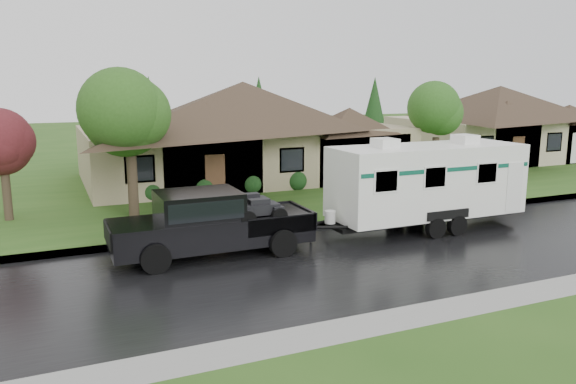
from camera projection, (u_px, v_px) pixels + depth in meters
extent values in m
plane|color=#2C531A|center=(320.00, 244.00, 20.19)|extent=(140.00, 140.00, 0.00)
cube|color=black|center=(347.00, 260.00, 18.39)|extent=(140.00, 8.00, 0.01)
cube|color=gray|center=(294.00, 227.00, 22.20)|extent=(140.00, 0.50, 0.15)
cube|color=#2C531A|center=(207.00, 178.00, 33.67)|extent=(140.00, 26.00, 0.15)
cube|color=#998C67|center=(244.00, 152.00, 33.25)|extent=(18.00, 10.00, 3.00)
pyramid|color=#35291D|center=(243.00, 82.00, 32.46)|extent=(19.44, 10.80, 2.60)
cube|color=#998C67|center=(348.00, 156.00, 32.70)|extent=(5.76, 4.00, 2.70)
cube|color=tan|center=(497.00, 138.00, 41.55)|extent=(14.00, 9.00, 3.00)
pyramid|color=#35291D|center=(501.00, 86.00, 40.81)|extent=(15.12, 9.72, 2.30)
cube|color=tan|center=(566.00, 141.00, 40.98)|extent=(4.48, 4.00, 2.70)
cylinder|color=#382B1E|center=(133.00, 184.00, 23.38)|extent=(0.42, 0.42, 2.77)
sphere|color=#366922|center=(129.00, 111.00, 22.80)|extent=(3.82, 3.82, 3.82)
cylinder|color=#382B1E|center=(7.00, 197.00, 22.92)|extent=(0.35, 0.35, 1.96)
sphere|color=maroon|center=(2.00, 144.00, 22.50)|extent=(2.70, 2.70, 2.70)
cylinder|color=#382B1E|center=(435.00, 158.00, 32.73)|extent=(0.39, 0.39, 2.41)
sphere|color=#356E24|center=(437.00, 113.00, 32.22)|extent=(3.33, 3.33, 3.33)
sphere|color=#143814|center=(152.00, 190.00, 26.74)|extent=(1.00, 1.00, 1.00)
sphere|color=#143814|center=(203.00, 186.00, 27.73)|extent=(1.00, 1.00, 1.00)
sphere|color=#143814|center=(251.00, 183.00, 28.72)|extent=(1.00, 1.00, 1.00)
sphere|color=#143814|center=(296.00, 180.00, 29.71)|extent=(1.00, 1.00, 1.00)
sphere|color=#143814|center=(338.00, 176.00, 30.70)|extent=(1.00, 1.00, 1.00)
sphere|color=#143814|center=(377.00, 173.00, 31.69)|extent=(1.00, 1.00, 1.00)
cube|color=black|center=(212.00, 230.00, 18.73)|extent=(6.63, 2.21, 0.95)
cube|color=black|center=(137.00, 229.00, 17.72)|extent=(1.77, 2.16, 0.39)
cube|color=black|center=(199.00, 207.00, 18.39)|extent=(2.65, 2.08, 1.00)
cube|color=black|center=(198.00, 205.00, 18.38)|extent=(2.43, 2.12, 0.61)
cube|color=black|center=(271.00, 218.00, 19.51)|extent=(2.43, 2.10, 0.07)
cylinder|color=black|center=(155.00, 259.00, 17.01)|extent=(0.93, 0.35, 0.93)
cylinder|color=black|center=(143.00, 240.00, 18.96)|extent=(0.93, 0.35, 0.93)
cylinder|color=black|center=(283.00, 243.00, 18.66)|extent=(0.93, 0.35, 0.93)
cylinder|color=black|center=(260.00, 228.00, 20.61)|extent=(0.93, 0.35, 0.93)
cube|color=white|center=(427.00, 180.00, 21.93)|extent=(7.74, 2.65, 2.71)
cube|color=black|center=(425.00, 218.00, 22.23)|extent=(8.18, 1.33, 0.15)
cube|color=#0B523C|center=(428.00, 165.00, 21.82)|extent=(7.58, 2.67, 0.15)
cube|color=white|center=(385.00, 143.00, 20.86)|extent=(0.77, 0.88, 0.35)
cube|color=white|center=(465.00, 139.00, 22.33)|extent=(0.77, 0.88, 0.35)
cylinder|color=black|center=(436.00, 228.00, 20.87)|extent=(0.77, 0.27, 0.77)
cylinder|color=black|center=(396.00, 213.00, 23.22)|extent=(0.77, 0.27, 0.77)
cylinder|color=black|center=(457.00, 225.00, 21.26)|extent=(0.77, 0.27, 0.77)
cylinder|color=black|center=(415.00, 211.00, 23.61)|extent=(0.77, 0.27, 0.77)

